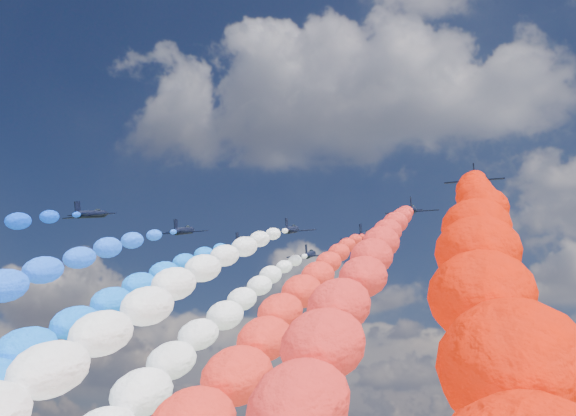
% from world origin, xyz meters
% --- Properties ---
extents(jet_0, '(10.05, 13.23, 6.78)m').
position_xyz_m(jet_0, '(-33.80, -6.89, 90.43)').
color(jet_0, black).
extents(jet_1, '(9.75, 13.01, 6.78)m').
position_xyz_m(jet_1, '(-21.16, 6.23, 90.43)').
color(jet_1, black).
extents(jet_2, '(10.14, 13.29, 6.78)m').
position_xyz_m(jet_2, '(-12.64, 16.65, 90.43)').
color(jet_2, black).
extents(trail_2, '(6.23, 113.84, 60.74)m').
position_xyz_m(trail_2, '(-12.64, -42.14, 61.41)').
color(trail_2, '#106FFF').
extents(jet_3, '(9.78, 13.03, 6.78)m').
position_xyz_m(jet_3, '(-1.00, 10.68, 90.43)').
color(jet_3, black).
extents(trail_3, '(6.23, 113.84, 60.74)m').
position_xyz_m(trail_3, '(-1.00, -48.12, 61.41)').
color(trail_3, white).
extents(jet_4, '(10.05, 13.23, 6.78)m').
position_xyz_m(jet_4, '(-1.29, 27.79, 90.43)').
color(jet_4, black).
extents(trail_4, '(6.23, 113.84, 60.74)m').
position_xyz_m(trail_4, '(-1.29, -31.01, 61.41)').
color(trail_4, white).
extents(jet_5, '(10.06, 13.23, 6.78)m').
position_xyz_m(jet_5, '(12.21, 17.47, 90.43)').
color(jet_5, black).
extents(trail_5, '(6.23, 113.84, 60.74)m').
position_xyz_m(trail_5, '(12.21, -41.32, 61.41)').
color(trail_5, red).
extents(jet_6, '(9.91, 13.13, 6.78)m').
position_xyz_m(jet_6, '(22.45, 5.12, 90.43)').
color(jet_6, black).
extents(trail_6, '(6.23, 113.84, 60.74)m').
position_xyz_m(trail_6, '(22.45, -53.67, 61.41)').
color(trail_6, red).
extents(jet_7, '(9.68, 12.96, 6.78)m').
position_xyz_m(jet_7, '(33.39, -7.16, 90.43)').
color(jet_7, black).
extents(trail_7, '(6.23, 113.84, 60.74)m').
position_xyz_m(trail_7, '(33.39, -65.96, 61.41)').
color(trail_7, red).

